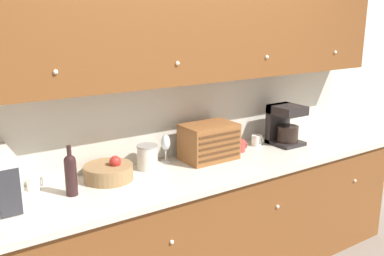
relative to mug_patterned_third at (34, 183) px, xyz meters
The scene contains 13 objects.
wall_back 1.13m from the mug_patterned_third, ahead, with size 5.90×0.06×2.60m.
counter_unit 1.19m from the mug_patterned_third, 12.49° to the right, with size 3.52×0.69×0.90m.
backsplash_panel 1.09m from the mug_patterned_third, ahead, with size 3.50×0.01×0.58m.
upper_cabinets 1.55m from the mug_patterned_third, ahead, with size 3.50×0.34×0.83m.
mug_patterned_third is the anchor object (origin of this frame).
wine_bottle 0.28m from the mug_patterned_third, 50.97° to the right, with size 0.07×0.07×0.31m.
fruit_basket 0.45m from the mug_patterned_third, 12.29° to the right, with size 0.31×0.31×0.16m.
storage_canister 0.75m from the mug_patterned_third, ahead, with size 0.15×0.15×0.17m.
wine_glass 0.93m from the mug_patterned_third, ahead, with size 0.07×0.07×0.21m.
bread_box 1.23m from the mug_patterned_third, ahead, with size 0.39×0.27×0.27m.
mug 1.53m from the mug_patterned_third, ahead, with size 0.10×0.09×0.09m.
mug_blue_second 1.74m from the mug_patterned_third, ahead, with size 0.09×0.08×0.09m.
coffee_maker 1.97m from the mug_patterned_third, ahead, with size 0.23×0.25×0.32m.
Camera 1 is at (-1.61, -2.63, 1.93)m, focal length 40.00 mm.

